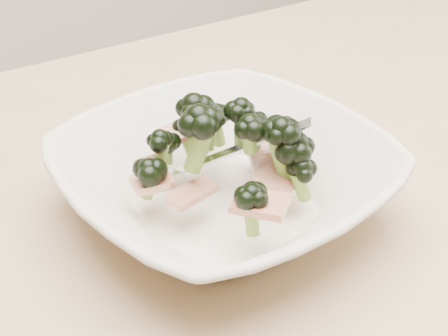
{
  "coord_description": "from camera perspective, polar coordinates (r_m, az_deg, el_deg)",
  "views": [
    {
      "loc": [
        -0.35,
        -0.45,
        1.13
      ],
      "look_at": [
        -0.08,
        -0.04,
        0.8
      ],
      "focal_mm": 50.0,
      "sensor_mm": 36.0,
      "label": 1
    }
  ],
  "objects": [
    {
      "name": "dining_table",
      "position": [
        0.75,
        3.74,
        -6.12
      ],
      "size": [
        1.2,
        0.8,
        0.75
      ],
      "color": "tan",
      "rests_on": "ground"
    },
    {
      "name": "broccoli_dish",
      "position": [
        0.6,
        0.05,
        -0.62
      ],
      "size": [
        0.33,
        0.33,
        0.13
      ],
      "color": "beige",
      "rests_on": "dining_table"
    }
  ]
}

